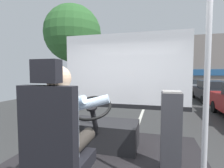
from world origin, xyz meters
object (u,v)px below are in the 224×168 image
Objects in this scene: driver_seat at (56,149)px; parked_car_silver at (196,86)px; steering_console at (103,133)px; handrail_pole at (207,90)px; bus_driver at (63,122)px; fare_box at (171,133)px; parked_car_black at (213,91)px.

driver_seat reaches higher than parked_car_silver.
steering_console is 0.53× the size of handrail_pole.
bus_driver is 1.25m from handrail_pole.
fare_box is 0.25× the size of parked_car_silver.
driver_seat is 11.79m from parked_car_black.
parked_car_black is (4.35, 10.95, -0.52)m from driver_seat.
driver_seat is 1.16× the size of steering_console.
steering_console is at bearing 90.00° from bus_driver.
fare_box reaches higher than parked_car_black.
parked_car_black is at bearing -91.49° from parked_car_silver.
parked_car_black is at bearing 71.65° from fare_box.
driver_seat is at bearing -90.00° from bus_driver.
parked_car_black is at bearing 73.57° from handrail_pole.
steering_console is 1.12m from fare_box.
driver_seat is 0.33× the size of parked_car_silver.
parked_car_black is at bearing 68.32° from driver_seat.
handrail_pole reaches higher than driver_seat.
handrail_pole is at bearing -67.97° from fare_box.
handrail_pole reaches higher than parked_car_black.
fare_box is (0.98, 0.68, -0.24)m from bus_driver.
steering_console is at bearing 90.00° from driver_seat.
fare_box is 16.03m from parked_car_silver.
parked_car_black is (4.35, 10.83, -0.71)m from bus_driver.
handrail_pole reaches higher than bus_driver.
steering_console reaches higher than parked_car_black.
bus_driver is 16.93m from parked_car_silver.
fare_box is 0.24× the size of parked_car_black.
handrail_pole is 0.50× the size of parked_car_black.
driver_seat is at bearing -105.31° from parked_car_silver.
parked_car_silver is at bearing 74.69° from driver_seat.
parked_car_silver is (4.50, 16.31, -0.77)m from bus_driver.
steering_console is 1.76m from handrail_pole.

